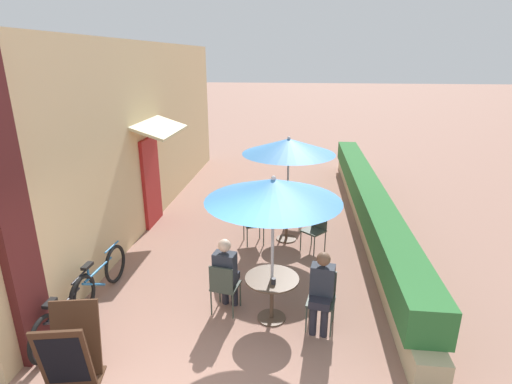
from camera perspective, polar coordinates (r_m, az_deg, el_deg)
cafe_facade_wall at (r=10.00m, az=-15.14°, el=7.90°), size 0.98×11.48×4.20m
planter_hedge at (r=9.91m, az=15.65°, el=-1.56°), size 0.60×10.48×1.01m
patio_table_near at (r=6.22m, az=2.28°, el=-13.60°), size 0.82×0.82×0.72m
patio_umbrella_near at (r=5.54m, az=2.49°, el=0.28°), size 1.94×1.94×2.32m
cafe_chair_near_left at (r=6.19m, az=9.40°, el=-14.27°), size 0.46×0.46×0.87m
seated_patron_near_left at (r=6.01m, az=9.34°, el=-13.47°), size 0.39×0.45×1.25m
cafe_chair_near_right at (r=6.37m, az=-4.61°, el=-13.04°), size 0.46×0.46×0.87m
seated_patron_near_right at (r=6.37m, az=-4.29°, el=-11.24°), size 0.39×0.45×1.25m
coffee_cup_near at (r=5.96m, az=2.51°, el=-12.60°), size 0.07×0.07×0.09m
patio_table_mid at (r=8.78m, az=4.43°, el=-3.57°), size 0.82×0.82×0.72m
patio_umbrella_mid at (r=8.31m, az=4.70°, el=6.52°), size 1.94×1.94×2.32m
cafe_chair_mid_left at (r=8.53m, az=-0.24°, el=-4.33°), size 0.51×0.51×0.87m
cafe_chair_mid_right at (r=8.40m, az=8.55°, el=-4.95°), size 0.56×0.56×0.87m
cafe_chair_mid_back at (r=9.48m, az=4.96°, el=-1.98°), size 0.47×0.47×0.87m
coffee_cup_mid at (r=8.56m, az=4.58°, el=-2.50°), size 0.07×0.07×0.09m
bicycle_leaning at (r=6.62m, az=-25.58°, el=-15.44°), size 0.10×1.71×0.74m
bicycle_second at (r=7.29m, az=-21.43°, el=-11.44°), size 0.13×1.74×0.78m
menu_board at (r=5.67m, az=-24.95°, el=-19.79°), size 0.71×0.74×1.00m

